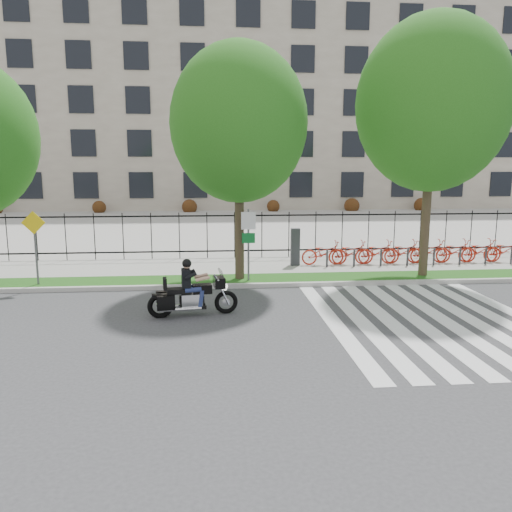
{
  "coord_description": "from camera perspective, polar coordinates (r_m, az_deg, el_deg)",
  "views": [
    {
      "loc": [
        -0.96,
        -12.45,
        4.01
      ],
      "look_at": [
        0.4,
        3.0,
        1.29
      ],
      "focal_mm": 35.0,
      "sensor_mm": 36.0,
      "label": 1
    }
  ],
  "objects": [
    {
      "name": "sign_pole_warning",
      "position": [
        18.17,
        -23.97,
        1.91
      ],
      "size": [
        0.78,
        0.09,
        2.49
      ],
      "color": "#59595B",
      "rests_on": "grass_verge"
    },
    {
      "name": "ground",
      "position": [
        13.12,
        -0.59,
        -7.86
      ],
      "size": [
        120.0,
        120.0,
        0.0
      ],
      "primitive_type": "plane",
      "color": "#353537",
      "rests_on": "ground"
    },
    {
      "name": "sign_pole_regulatory",
      "position": [
        17.23,
        -0.87,
        2.37
      ],
      "size": [
        0.5,
        0.09,
        2.5
      ],
      "color": "#59595B",
      "rests_on": "grass_verge"
    },
    {
      "name": "plaza",
      "position": [
        37.67,
        -3.53,
        3.9
      ],
      "size": [
        80.0,
        34.0,
        0.1
      ],
      "primitive_type": "cube",
      "color": "#A8A59D",
      "rests_on": "ground"
    },
    {
      "name": "curb",
      "position": [
        17.04,
        -1.65,
        -3.41
      ],
      "size": [
        60.0,
        0.2,
        0.15
      ],
      "primitive_type": "cube",
      "color": "#ADABA3",
      "rests_on": "ground"
    },
    {
      "name": "street_tree_1",
      "position": [
        17.49,
        -1.98,
        14.89
      ],
      "size": [
        4.68,
        4.68,
        8.07
      ],
      "color": "#3C2E20",
      "rests_on": "grass_verge"
    },
    {
      "name": "iron_fence",
      "position": [
        21.86,
        -2.46,
        2.42
      ],
      "size": [
        30.0,
        0.06,
        2.0
      ],
      "primitive_type": null,
      "color": "black",
      "rests_on": "sidewalk"
    },
    {
      "name": "street_tree_2",
      "position": [
        19.16,
        19.52,
        16.04
      ],
      "size": [
        5.3,
        5.3,
        9.14
      ],
      "color": "#3C2E20",
      "rests_on": "grass_verge"
    },
    {
      "name": "office_building",
      "position": [
        57.68,
        -4.19,
        15.85
      ],
      "size": [
        60.0,
        21.9,
        20.15
      ],
      "color": "gray",
      "rests_on": "ground"
    },
    {
      "name": "sidewalk",
      "position": [
        20.31,
        -2.21,
        -1.23
      ],
      "size": [
        60.0,
        3.5,
        0.15
      ],
      "primitive_type": "cube",
      "color": "#A8A59D",
      "rests_on": "ground"
    },
    {
      "name": "bike_share_station",
      "position": [
        21.59,
        17.65,
        0.5
      ],
      "size": [
        10.01,
        0.86,
        1.5
      ],
      "color": "#2D2D33",
      "rests_on": "sidewalk"
    },
    {
      "name": "grass_verge",
      "position": [
        17.87,
        -1.81,
        -2.78
      ],
      "size": [
        60.0,
        1.5,
        0.15
      ],
      "primitive_type": "cube",
      "color": "#184F13",
      "rests_on": "ground"
    },
    {
      "name": "lamp_post_right",
      "position": [
        26.81,
        19.3,
        7.68
      ],
      "size": [
        1.06,
        0.7,
        4.25
      ],
      "color": "black",
      "rests_on": "ground"
    },
    {
      "name": "crosswalk_stripes",
      "position": [
        14.3,
        19.22,
        -6.89
      ],
      "size": [
        5.7,
        8.0,
        0.01
      ],
      "primitive_type": null,
      "color": "silver",
      "rests_on": "ground"
    },
    {
      "name": "motorcycle_rider",
      "position": [
        13.86,
        -7.26,
        -4.21
      ],
      "size": [
        2.49,
        0.88,
        1.93
      ],
      "color": "black",
      "rests_on": "ground"
    }
  ]
}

